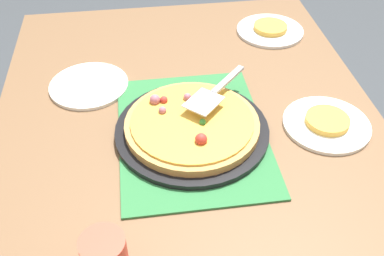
# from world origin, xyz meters

# --- Properties ---
(dining_table) EXTENTS (1.40, 1.00, 0.75)m
(dining_table) POSITION_xyz_m (0.00, 0.00, 0.64)
(dining_table) COLOR brown
(dining_table) RESTS_ON ground_plane
(placemat) EXTENTS (0.48, 0.36, 0.01)m
(placemat) POSITION_xyz_m (0.00, 0.00, 0.75)
(placemat) COLOR #2D753D
(placemat) RESTS_ON dining_table
(pizza_pan) EXTENTS (0.38, 0.38, 0.01)m
(pizza_pan) POSITION_xyz_m (0.00, 0.00, 0.76)
(pizza_pan) COLOR black
(pizza_pan) RESTS_ON placemat
(pizza) EXTENTS (0.33, 0.33, 0.05)m
(pizza) POSITION_xyz_m (-0.00, -0.00, 0.78)
(pizza) COLOR tan
(pizza) RESTS_ON pizza_pan
(plate_near_left) EXTENTS (0.22, 0.22, 0.01)m
(plate_near_left) POSITION_xyz_m (-0.46, 0.33, 0.76)
(plate_near_left) COLOR white
(plate_near_left) RESTS_ON dining_table
(plate_far_right) EXTENTS (0.22, 0.22, 0.01)m
(plate_far_right) POSITION_xyz_m (0.02, 0.34, 0.76)
(plate_far_right) COLOR white
(plate_far_right) RESTS_ON dining_table
(plate_side) EXTENTS (0.22, 0.22, 0.01)m
(plate_side) POSITION_xyz_m (-0.24, -0.26, 0.76)
(plate_side) COLOR white
(plate_side) RESTS_ON dining_table
(served_slice_left) EXTENTS (0.11, 0.11, 0.02)m
(served_slice_left) POSITION_xyz_m (-0.46, 0.33, 0.77)
(served_slice_left) COLOR gold
(served_slice_left) RESTS_ON plate_near_left
(served_slice_right) EXTENTS (0.11, 0.11, 0.02)m
(served_slice_right) POSITION_xyz_m (0.02, 0.34, 0.77)
(served_slice_right) COLOR gold
(served_slice_right) RESTS_ON plate_far_right
(pizza_server) EXTENTS (0.20, 0.19, 0.01)m
(pizza_server) POSITION_xyz_m (-0.07, 0.07, 0.82)
(pizza_server) COLOR silver
(pizza_server) RESTS_ON pizza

